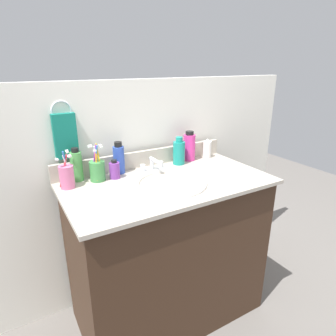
{
  "coord_description": "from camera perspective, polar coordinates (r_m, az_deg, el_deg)",
  "views": [
    {
      "loc": [
        -0.68,
        -1.17,
        1.38
      ],
      "look_at": [
        -0.0,
        0.0,
        0.89
      ],
      "focal_mm": 31.29,
      "sensor_mm": 36.0,
      "label": 1
    }
  ],
  "objects": [
    {
      "name": "ground_plane",
      "position": [
        1.93,
        0.05,
        -25.83
      ],
      "size": [
        6.0,
        6.0,
        0.0
      ],
      "primitive_type": "plane",
      "color": "#66605B"
    },
    {
      "name": "vanity_cabinet",
      "position": [
        1.67,
        0.06,
        -16.11
      ],
      "size": [
        0.98,
        0.51,
        0.81
      ],
      "primitive_type": "cube",
      "color": "#382316",
      "rests_on": "ground_plane"
    },
    {
      "name": "countertop",
      "position": [
        1.46,
        0.06,
        -2.92
      ],
      "size": [
        1.03,
        0.56,
        0.02
      ],
      "primitive_type": "cube",
      "color": "#B2A899",
      "rests_on": "vanity_cabinet"
    },
    {
      "name": "backsplash",
      "position": [
        1.67,
        -4.57,
        1.9
      ],
      "size": [
        1.03,
        0.02,
        0.09
      ],
      "primitive_type": "cube",
      "color": "#B2A899",
      "rests_on": "countertop"
    },
    {
      "name": "back_wall",
      "position": [
        1.8,
        -5.25,
        -4.25
      ],
      "size": [
        2.13,
        0.04,
        1.3
      ],
      "primitive_type": "cube",
      "color": "white",
      "rests_on": "ground_plane"
    },
    {
      "name": "towel_ring",
      "position": [
        1.51,
        -20.04,
        10.44
      ],
      "size": [
        0.1,
        0.01,
        0.1
      ],
      "primitive_type": "torus",
      "rotation": [
        1.57,
        0.0,
        0.0
      ],
      "color": "silver"
    },
    {
      "name": "hand_towel",
      "position": [
        1.52,
        -19.38,
        5.9
      ],
      "size": [
        0.11,
        0.04,
        0.22
      ],
      "primitive_type": "cube",
      "color": "#147260"
    },
    {
      "name": "sink_basin",
      "position": [
        1.44,
        0.54,
        -4.16
      ],
      "size": [
        0.35,
        0.35,
        0.11
      ],
      "color": "white",
      "rests_on": "countertop"
    },
    {
      "name": "faucet",
      "position": [
        1.58,
        -3.06,
        0.24
      ],
      "size": [
        0.16,
        0.1,
        0.08
      ],
      "color": "silver",
      "rests_on": "countertop"
    },
    {
      "name": "bottle_soap_pink",
      "position": [
        1.76,
        4.17,
        4.16
      ],
      "size": [
        0.07,
        0.07,
        0.18
      ],
      "color": "#D8338C",
      "rests_on": "countertop"
    },
    {
      "name": "bottle_lotion_white",
      "position": [
        1.83,
        7.62,
        3.74
      ],
      "size": [
        0.05,
        0.05,
        0.12
      ],
      "color": "white",
      "rests_on": "countertop"
    },
    {
      "name": "bottle_shampoo_blue",
      "position": [
        1.57,
        -9.55,
        1.78
      ],
      "size": [
        0.06,
        0.06,
        0.17
      ],
      "color": "#2D4CB2",
      "rests_on": "countertop"
    },
    {
      "name": "bottle_mouthwash_teal",
      "position": [
        1.69,
        2.15,
        3.11
      ],
      "size": [
        0.07,
        0.07,
        0.16
      ],
      "color": "teal",
      "rests_on": "countertop"
    },
    {
      "name": "bottle_toner_green",
      "position": [
        1.51,
        -17.39,
        0.43
      ],
      "size": [
        0.06,
        0.06,
        0.17
      ],
      "color": "#4C9E4C",
      "rests_on": "countertop"
    },
    {
      "name": "bottle_cream_purple",
      "position": [
        1.51,
        -10.38,
        -0.39
      ],
      "size": [
        0.05,
        0.05,
        0.1
      ],
      "color": "#7A3899",
      "rests_on": "countertop"
    },
    {
      "name": "cup_pink",
      "position": [
        1.44,
        -19.11,
        -1.49
      ],
      "size": [
        0.08,
        0.07,
        0.18
      ],
      "color": "#D16693",
      "rests_on": "countertop"
    },
    {
      "name": "cup_green",
      "position": [
        1.49,
        -13.6,
        -0.32
      ],
      "size": [
        0.08,
        0.09,
        0.19
      ],
      "color": "#3F8C47",
      "rests_on": "countertop"
    }
  ]
}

